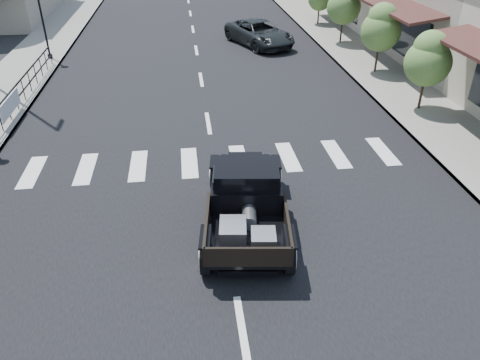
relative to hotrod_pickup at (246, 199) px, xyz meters
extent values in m
plane|color=black|center=(-0.54, -0.47, -0.83)|extent=(120.00, 120.00, 0.00)
cube|color=black|center=(-0.54, 14.53, -0.82)|extent=(14.00, 80.00, 0.02)
cube|color=gray|center=(-9.04, 14.53, -0.76)|extent=(3.00, 80.00, 0.15)
cube|color=gray|center=(7.96, 14.53, -0.76)|extent=(3.00, 80.00, 0.15)
imported|color=black|center=(3.10, 17.16, -0.15)|extent=(3.95, 5.40, 1.37)
camera|label=1|loc=(-1.36, -9.57, 6.32)|focal=35.00mm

